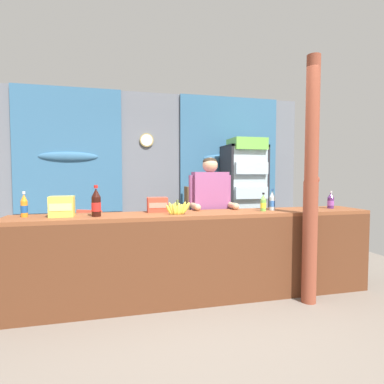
{
  "coord_description": "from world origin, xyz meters",
  "views": [
    {
      "loc": [
        -0.76,
        -2.89,
        1.39
      ],
      "look_at": [
        0.15,
        0.83,
        1.16
      ],
      "focal_mm": 28.74,
      "sensor_mm": 36.0,
      "label": 1
    }
  ],
  "objects_px": {
    "drink_fridge": "(244,191)",
    "shopkeeper": "(210,204)",
    "soda_bottle_lime_soda": "(263,203)",
    "snack_box_crackers": "(157,205)",
    "timber_post": "(311,186)",
    "plastic_lawn_chair": "(84,236)",
    "snack_box_instant_noodle": "(62,206)",
    "banana_bunch": "(178,209)",
    "soda_bottle_orange_soda": "(24,206)",
    "soda_bottle_cola": "(96,203)",
    "stall_counter": "(203,248)",
    "soda_bottle_water": "(272,201)",
    "soda_bottle_grape_soda": "(331,201)",
    "bottle_shelf_rack": "(199,218)"
  },
  "relations": [
    {
      "from": "soda_bottle_water",
      "to": "drink_fridge",
      "type": "bearing_deg",
      "value": 77.12
    },
    {
      "from": "snack_box_instant_noodle",
      "to": "banana_bunch",
      "type": "height_order",
      "value": "snack_box_instant_noodle"
    },
    {
      "from": "timber_post",
      "to": "bottle_shelf_rack",
      "type": "bearing_deg",
      "value": 103.9
    },
    {
      "from": "stall_counter",
      "to": "shopkeeper",
      "type": "xyz_separation_m",
      "value": [
        0.25,
        0.55,
        0.41
      ]
    },
    {
      "from": "drink_fridge",
      "to": "soda_bottle_lime_soda",
      "type": "distance_m",
      "value": 1.86
    },
    {
      "from": "bottle_shelf_rack",
      "to": "soda_bottle_orange_soda",
      "type": "bearing_deg",
      "value": -139.97
    },
    {
      "from": "snack_box_crackers",
      "to": "shopkeeper",
      "type": "bearing_deg",
      "value": 20.3
    },
    {
      "from": "plastic_lawn_chair",
      "to": "banana_bunch",
      "type": "height_order",
      "value": "banana_bunch"
    },
    {
      "from": "soda_bottle_grape_soda",
      "to": "snack_box_crackers",
      "type": "height_order",
      "value": "soda_bottle_grape_soda"
    },
    {
      "from": "drink_fridge",
      "to": "soda_bottle_water",
      "type": "xyz_separation_m",
      "value": [
        -0.4,
        -1.73,
        -0.02
      ]
    },
    {
      "from": "snack_box_crackers",
      "to": "soda_bottle_lime_soda",
      "type": "bearing_deg",
      "value": -9.92
    },
    {
      "from": "drink_fridge",
      "to": "bottle_shelf_rack",
      "type": "xyz_separation_m",
      "value": [
        -0.76,
        0.26,
        -0.48
      ]
    },
    {
      "from": "plastic_lawn_chair",
      "to": "timber_post",
      "type": "bearing_deg",
      "value": -35.5
    },
    {
      "from": "drink_fridge",
      "to": "soda_bottle_grape_soda",
      "type": "bearing_deg",
      "value": -76.7
    },
    {
      "from": "timber_post",
      "to": "snack_box_crackers",
      "type": "distance_m",
      "value": 1.68
    },
    {
      "from": "timber_post",
      "to": "plastic_lawn_chair",
      "type": "height_order",
      "value": "timber_post"
    },
    {
      "from": "drink_fridge",
      "to": "shopkeeper",
      "type": "height_order",
      "value": "drink_fridge"
    },
    {
      "from": "drink_fridge",
      "to": "plastic_lawn_chair",
      "type": "relative_size",
      "value": 2.32
    },
    {
      "from": "soda_bottle_cola",
      "to": "snack_box_instant_noodle",
      "type": "bearing_deg",
      "value": 168.91
    },
    {
      "from": "shopkeeper",
      "to": "stall_counter",
      "type": "bearing_deg",
      "value": -114.2
    },
    {
      "from": "stall_counter",
      "to": "snack_box_instant_noodle",
      "type": "distance_m",
      "value": 1.51
    },
    {
      "from": "soda_bottle_orange_soda",
      "to": "snack_box_crackers",
      "type": "distance_m",
      "value": 1.34
    },
    {
      "from": "soda_bottle_water",
      "to": "soda_bottle_orange_soda",
      "type": "height_order",
      "value": "soda_bottle_orange_soda"
    },
    {
      "from": "bottle_shelf_rack",
      "to": "soda_bottle_cola",
      "type": "bearing_deg",
      "value": -128.09
    },
    {
      "from": "plastic_lawn_chair",
      "to": "shopkeeper",
      "type": "xyz_separation_m",
      "value": [
        1.61,
        -0.94,
        0.52
      ]
    },
    {
      "from": "soda_bottle_lime_soda",
      "to": "soda_bottle_orange_soda",
      "type": "bearing_deg",
      "value": 177.56
    },
    {
      "from": "shopkeeper",
      "to": "snack_box_crackers",
      "type": "distance_m",
      "value": 0.75
    },
    {
      "from": "drink_fridge",
      "to": "soda_bottle_orange_soda",
      "type": "bearing_deg",
      "value": -151.32
    },
    {
      "from": "shopkeeper",
      "to": "soda_bottle_grape_soda",
      "type": "height_order",
      "value": "shopkeeper"
    },
    {
      "from": "plastic_lawn_chair",
      "to": "soda_bottle_cola",
      "type": "distance_m",
      "value": 1.57
    },
    {
      "from": "banana_bunch",
      "to": "soda_bottle_lime_soda",
      "type": "bearing_deg",
      "value": 3.26
    },
    {
      "from": "drink_fridge",
      "to": "shopkeeper",
      "type": "xyz_separation_m",
      "value": [
        -1.03,
        -1.32,
        -0.08
      ]
    },
    {
      "from": "drink_fridge",
      "to": "timber_post",
      "type": "bearing_deg",
      "value": -94.45
    },
    {
      "from": "soda_bottle_cola",
      "to": "snack_box_instant_noodle",
      "type": "relative_size",
      "value": 1.36
    },
    {
      "from": "stall_counter",
      "to": "timber_post",
      "type": "relative_size",
      "value": 1.52
    },
    {
      "from": "stall_counter",
      "to": "snack_box_crackers",
      "type": "distance_m",
      "value": 0.7
    },
    {
      "from": "snack_box_instant_noodle",
      "to": "banana_bunch",
      "type": "relative_size",
      "value": 0.85
    },
    {
      "from": "plastic_lawn_chair",
      "to": "soda_bottle_lime_soda",
      "type": "relative_size",
      "value": 4.04
    },
    {
      "from": "soda_bottle_water",
      "to": "soda_bottle_orange_soda",
      "type": "distance_m",
      "value": 2.67
    },
    {
      "from": "soda_bottle_cola",
      "to": "soda_bottle_water",
      "type": "bearing_deg",
      "value": 2.07
    },
    {
      "from": "shopkeeper",
      "to": "soda_bottle_cola",
      "type": "distance_m",
      "value": 1.43
    },
    {
      "from": "timber_post",
      "to": "bottle_shelf_rack",
      "type": "xyz_separation_m",
      "value": [
        -0.59,
        2.4,
        -0.65
      ]
    },
    {
      "from": "drink_fridge",
      "to": "bottle_shelf_rack",
      "type": "relative_size",
      "value": 1.71
    },
    {
      "from": "shopkeeper",
      "to": "soda_bottle_water",
      "type": "distance_m",
      "value": 0.76
    },
    {
      "from": "stall_counter",
      "to": "soda_bottle_water",
      "type": "bearing_deg",
      "value": 8.66
    },
    {
      "from": "timber_post",
      "to": "snack_box_instant_noodle",
      "type": "height_order",
      "value": "timber_post"
    },
    {
      "from": "soda_bottle_lime_soda",
      "to": "snack_box_crackers",
      "type": "height_order",
      "value": "soda_bottle_lime_soda"
    },
    {
      "from": "timber_post",
      "to": "snack_box_crackers",
      "type": "relative_size",
      "value": 11.9
    },
    {
      "from": "shopkeeper",
      "to": "soda_bottle_water",
      "type": "xyz_separation_m",
      "value": [
        0.64,
        -0.41,
        0.06
      ]
    },
    {
      "from": "shopkeeper",
      "to": "snack_box_instant_noodle",
      "type": "height_order",
      "value": "shopkeeper"
    }
  ]
}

